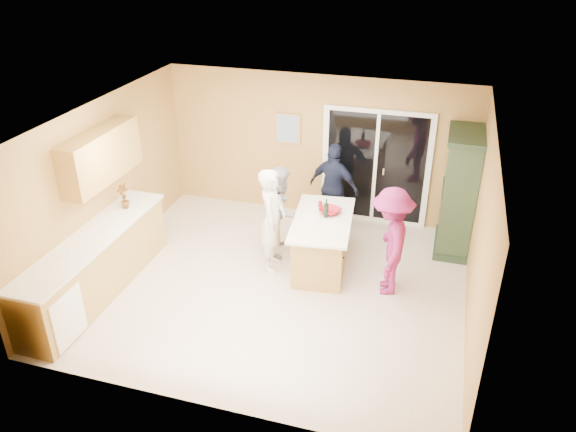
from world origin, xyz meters
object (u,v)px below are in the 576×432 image
(woman_white, at_px, (272,220))
(woman_magenta, at_px, (390,242))
(kitchen_island, at_px, (322,244))
(green_hutch, at_px, (459,194))
(woman_grey, at_px, (281,210))
(woman_navy, at_px, (334,188))

(woman_white, bearing_deg, woman_magenta, -100.27)
(woman_magenta, bearing_deg, kitchen_island, -115.88)
(kitchen_island, bearing_deg, green_hutch, 25.12)
(kitchen_island, distance_m, woman_grey, 0.89)
(kitchen_island, height_order, woman_navy, woman_navy)
(woman_magenta, bearing_deg, woman_grey, -117.81)
(woman_grey, height_order, woman_magenta, woman_magenta)
(green_hutch, height_order, woman_magenta, green_hutch)
(kitchen_island, height_order, woman_magenta, woman_magenta)
(green_hutch, bearing_deg, woman_white, -152.13)
(woman_navy, xyz_separation_m, woman_magenta, (1.17, -1.63, 0.03))
(woman_grey, relative_size, woman_navy, 0.94)
(woman_white, xyz_separation_m, woman_grey, (-0.03, 0.54, -0.09))
(woman_grey, relative_size, woman_magenta, 0.90)
(woman_white, distance_m, woman_navy, 1.64)
(woman_white, height_order, woman_magenta, woman_white)
(woman_white, relative_size, woman_grey, 1.13)
(woman_white, distance_m, woman_magenta, 1.81)
(kitchen_island, xyz_separation_m, green_hutch, (1.97, 1.20, 0.59))
(kitchen_island, distance_m, woman_magenta, 1.21)
(woman_grey, bearing_deg, green_hutch, -77.75)
(kitchen_island, height_order, green_hutch, green_hutch)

